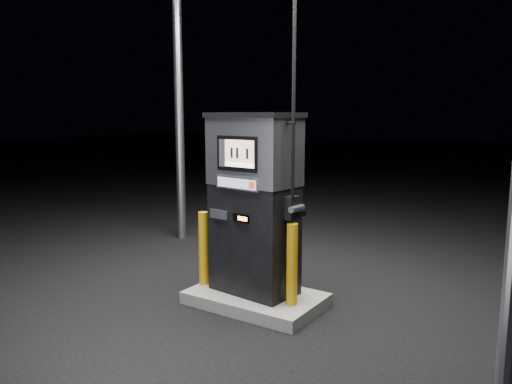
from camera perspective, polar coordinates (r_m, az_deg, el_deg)
The scene contains 5 objects.
ground at distance 6.30m, azimuth -0.02°, elevation -12.72°, with size 80.00×80.00×0.00m, color black.
pump_island at distance 6.27m, azimuth -0.02°, elevation -12.08°, with size 1.60×1.00×0.15m, color slate.
fuel_dispenser at distance 6.01m, azimuth -0.18°, elevation -1.13°, with size 1.24×0.76×4.54m.
bollard_left at distance 6.45m, azimuth -6.00°, elevation -6.41°, with size 0.13×0.13×0.94m, color #C68D0B.
bollard_right at distance 5.75m, azimuth 4.14°, elevation -8.25°, with size 0.13×0.13×0.95m, color #C68D0B.
Camera 1 is at (3.24, -4.88, 2.32)m, focal length 35.00 mm.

